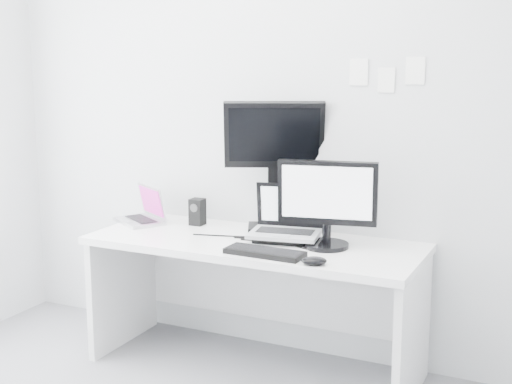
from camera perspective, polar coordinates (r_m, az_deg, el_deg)
back_wall at (r=4.04m, az=2.00°, el=5.80°), size 3.60×0.00×3.60m
desk at (r=3.94m, az=-0.14°, el=-9.04°), size 1.80×0.70×0.73m
macbook at (r=4.27m, az=-9.38°, el=-0.93°), size 0.38×0.35×0.23m
speaker at (r=4.18m, az=-4.71°, el=-1.59°), size 0.09×0.09×0.16m
dell_laptop at (r=3.78m, az=2.32°, el=-1.71°), size 0.41×0.35×0.31m
rear_monitor at (r=4.00m, az=1.44°, el=2.24°), size 0.59×0.41×0.75m
samsung_monitor at (r=3.66m, az=5.69°, el=-0.88°), size 0.55×0.33×0.47m
keyboard at (r=3.55m, az=0.71°, el=-4.86°), size 0.41×0.16×0.03m
mouse at (r=3.40m, az=4.66°, el=-5.51°), size 0.14×0.12×0.04m
wall_note_0 at (r=3.86m, az=8.22°, el=9.48°), size 0.10×0.00×0.14m
wall_note_1 at (r=3.82m, az=10.37°, el=8.80°), size 0.09×0.00×0.13m
wall_note_2 at (r=3.78m, az=12.62°, el=9.46°), size 0.10×0.00×0.14m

